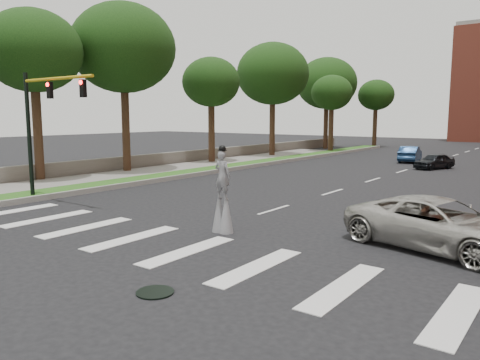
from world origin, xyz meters
TOP-DOWN VIEW (x-y plane):
  - ground_plane at (0.00, 0.00)m, footprint 160.00×160.00m
  - grass_median at (-11.50, 20.00)m, footprint 2.00×60.00m
  - median_curb at (-10.45, 20.00)m, footprint 0.20×60.00m
  - sidewalk_left at (-14.50, 10.00)m, footprint 4.00×60.00m
  - stone_wall at (-17.00, 22.00)m, footprint 0.50×56.00m
  - manhole at (3.00, -2.00)m, footprint 0.90×0.90m
  - traffic_signal at (-9.78, 3.00)m, footprint 5.30×0.23m
  - stilt_performer at (0.67, 3.50)m, footprint 0.84×0.52m
  - suv_crossing at (7.46, 5.79)m, footprint 6.27×4.01m
  - car_near at (1.53, 28.98)m, footprint 2.77×3.90m
  - car_mid at (-1.69, 33.58)m, footprint 2.11×4.50m
  - tree_1 at (-16.58, 6.72)m, footprint 5.91×5.91m
  - tree_2 at (-15.86, 13.08)m, footprint 7.39×7.39m
  - tree_3 at (-15.19, 21.90)m, footprint 4.95×4.95m
  - tree_4 at (-14.68, 30.85)m, footprint 7.22×7.22m
  - tree_5 at (-15.58, 44.81)m, footprint 7.49×7.49m
  - tree_6 at (-12.21, 39.23)m, footprint 4.56×4.56m
  - tree_7 at (-11.71, 51.51)m, footprint 4.70×4.70m

SIDE VIEW (x-z plane):
  - ground_plane at x=0.00m, z-range 0.00..0.00m
  - manhole at x=3.00m, z-range 0.00..0.04m
  - sidewalk_left at x=-14.50m, z-range 0.00..0.18m
  - grass_median at x=-11.50m, z-range 0.00..0.25m
  - median_curb at x=-10.45m, z-range 0.00..0.28m
  - stone_wall at x=-17.00m, z-range 0.00..1.10m
  - car_near at x=1.53m, z-range 0.00..1.23m
  - car_mid at x=-1.69m, z-range 0.00..1.42m
  - suv_crossing at x=7.46m, z-range 0.00..1.61m
  - stilt_performer at x=0.67m, z-range -0.31..2.82m
  - traffic_signal at x=-9.78m, z-range 1.05..7.25m
  - tree_6 at x=-12.21m, z-range 2.29..10.91m
  - tree_7 at x=-11.71m, z-range 2.34..11.17m
  - tree_3 at x=-15.19m, z-range 2.37..11.46m
  - tree_1 at x=-16.58m, z-range 2.72..13.30m
  - tree_5 at x=-15.58m, z-range 2.44..13.76m
  - tree_4 at x=-14.68m, z-range 2.57..13.91m
  - tree_2 at x=-15.86m, z-range 2.83..14.85m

